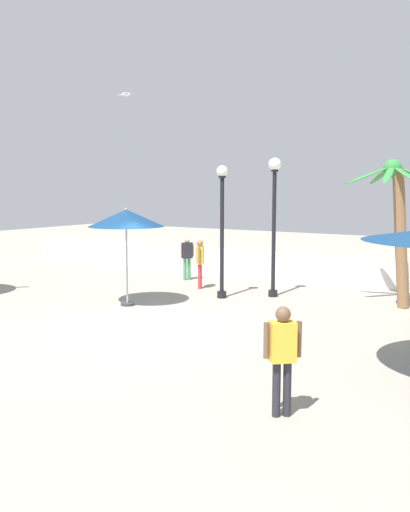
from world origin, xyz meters
name	(u,v)px	position (x,y,z in m)	size (l,w,h in m)	color
ground_plane	(141,326)	(0.00, 0.00, 0.00)	(56.00, 56.00, 0.00)	#9E9384
boundary_wall	(284,266)	(0.00, 8.10, 0.48)	(25.20, 0.30, 0.96)	silver
patio_umbrella_2	(126,219)	(-1.83, 1.64, 2.44)	(2.12, 2.12, 2.74)	#333338
palm_tree_0	(397,211)	(4.52, 5.52, 2.65)	(2.68, 2.68, 4.07)	brown
lamp_post_0	(222,221)	(-0.14, 3.99, 2.31)	(0.34, 0.34, 3.95)	black
lamp_post_1	(274,210)	(1.07, 5.00, 2.62)	(0.38, 0.38, 4.18)	black
guest_0	(200,259)	(-1.55, 4.94, 0.97)	(0.38, 0.51, 1.61)	#D8333F
guest_1	(282,351)	(5.03, -2.96, 0.98)	(0.44, 0.42, 1.62)	#26262D
guest_2	(187,254)	(-2.86, 6.09, 0.94)	(0.40, 0.48, 1.57)	#3F8C59
seagull_2	(126,94)	(-6.57, 7.22, 6.99)	(1.08, 0.57, 0.14)	white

